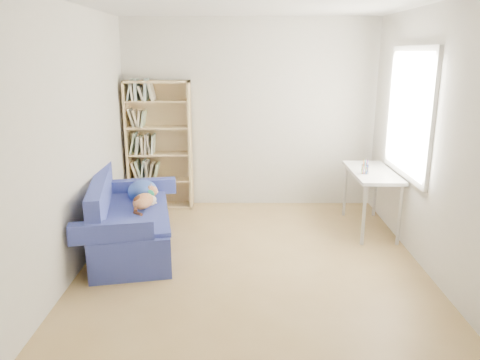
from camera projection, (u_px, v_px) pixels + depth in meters
name	position (u px, v px, depth m)	size (l,w,h in m)	color
ground	(252.00, 262.00, 4.94)	(4.00, 4.00, 0.00)	olive
room_shell	(263.00, 106.00, 4.54)	(3.54, 4.04, 2.62)	silver
sofa	(129.00, 222.00, 5.21)	(1.10, 1.82, 0.82)	navy
bookshelf	(160.00, 150.00, 6.51)	(0.89, 0.28, 1.77)	tan
desk	(372.00, 177.00, 5.69)	(0.50, 1.10, 0.75)	white
pen_cup	(365.00, 168.00, 5.53)	(0.09, 0.09, 0.17)	white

